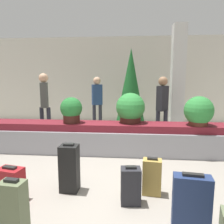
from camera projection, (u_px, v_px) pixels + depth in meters
name	position (u px, v px, depth m)	size (l,w,h in m)	color
ground_plane	(101.00, 191.00, 3.25)	(18.00, 18.00, 0.00)	gray
back_wall	(120.00, 80.00, 8.30)	(18.00, 0.06, 3.20)	beige
carousel	(112.00, 138.00, 4.94)	(6.11, 0.75, 0.67)	gray
pillar	(177.00, 81.00, 6.42)	(0.38, 0.38, 3.20)	silver
suitcase_0	(131.00, 186.00, 2.89)	(0.28, 0.22, 0.52)	#232328
suitcase_1	(14.00, 214.00, 2.13)	(0.26, 0.19, 0.71)	#5B6647
suitcase_2	(152.00, 177.00, 3.13)	(0.28, 0.21, 0.55)	#A3843D
suitcase_4	(69.00, 168.00, 3.21)	(0.27, 0.23, 0.73)	black
suitcase_5	(191.00, 203.00, 2.37)	(0.42, 0.22, 0.66)	navy
suitcase_7	(11.00, 184.00, 2.98)	(0.37, 0.28, 0.48)	maroon
potted_plant_0	(199.00, 112.00, 4.60)	(0.61, 0.61, 0.62)	#4C2319
potted_plant_1	(71.00, 110.00, 4.87)	(0.49, 0.49, 0.58)	#381914
potted_plant_2	(130.00, 109.00, 4.90)	(0.65, 0.65, 0.67)	#381914
traveler_0	(162.00, 103.00, 5.72)	(0.34, 0.36, 1.71)	#282833
traveler_1	(97.00, 98.00, 7.01)	(0.36, 0.28, 1.71)	#282833
traveler_2	(44.00, 99.00, 6.02)	(0.31, 0.36, 1.80)	#282833
decorated_tree	(131.00, 89.00, 6.56)	(0.93, 0.93, 2.55)	#4C331E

